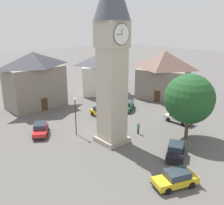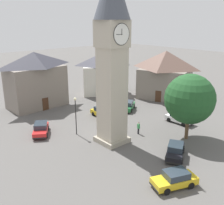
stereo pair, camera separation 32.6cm
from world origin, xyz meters
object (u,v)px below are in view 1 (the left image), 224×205
(tree, at_px, (189,99))
(clock_tower, at_px, (112,42))
(car_black_far, at_px, (40,129))
(building_terrace_right, at_px, (35,80))
(building_shop_left, at_px, (101,73))
(lamp_post, at_px, (75,110))
(car_blue_kerb, at_px, (176,179))
(car_green_alley, at_px, (176,150))
(pedestrian, at_px, (138,127))
(car_red_corner, at_px, (101,112))
(car_white_side, at_px, (127,105))
(car_silver_kerb, at_px, (179,118))
(building_corner_back, at_px, (164,74))

(tree, bearing_deg, clock_tower, -36.15)
(car_black_far, distance_m, building_terrace_right, 12.77)
(building_shop_left, bearing_deg, lamp_post, 40.64)
(building_terrace_right, bearing_deg, car_black_far, 65.37)
(car_blue_kerb, xyz_separation_m, car_green_alley, (-4.49, -3.14, 0.00))
(pedestrian, distance_m, tree, 7.41)
(car_red_corner, bearing_deg, car_green_alley, 82.62)
(car_white_side, height_order, car_green_alley, same)
(pedestrian, bearing_deg, building_shop_left, -116.53)
(car_silver_kerb, height_order, tree, tree)
(clock_tower, height_order, car_green_alley, clock_tower)
(car_silver_kerb, height_order, building_terrace_right, building_terrace_right)
(pedestrian, height_order, tree, tree)
(car_black_far, bearing_deg, clock_tower, 125.34)
(car_green_alley, height_order, building_corner_back, building_corner_back)
(car_blue_kerb, height_order, lamp_post, lamp_post)
(car_white_side, distance_m, car_green_alley, 16.33)
(car_green_alley, height_order, lamp_post, lamp_post)
(car_white_side, xyz_separation_m, tree, (2.21, 12.73, 4.46))
(car_silver_kerb, bearing_deg, clock_tower, -9.36)
(car_green_alley, bearing_deg, pedestrian, -101.98)
(car_green_alley, distance_m, building_corner_back, 23.93)
(car_blue_kerb, xyz_separation_m, tree, (-9.52, -5.04, 4.46))
(pedestrian, relative_size, building_shop_left, 0.17)
(car_blue_kerb, relative_size, car_silver_kerb, 1.07)
(car_blue_kerb, distance_m, building_terrace_right, 29.77)
(building_corner_back, bearing_deg, car_black_far, 0.28)
(clock_tower, relative_size, car_red_corner, 4.92)
(car_black_far, bearing_deg, pedestrian, 138.63)
(car_white_side, relative_size, building_shop_left, 0.44)
(car_white_side, bearing_deg, building_shop_left, -107.88)
(car_red_corner, relative_size, car_green_alley, 0.95)
(car_black_far, xyz_separation_m, pedestrian, (-9.61, 8.46, 0.25))
(car_black_far, relative_size, car_green_alley, 0.99)
(car_blue_kerb, distance_m, lamp_post, 15.52)
(car_black_far, height_order, car_green_alley, same)
(car_red_corner, xyz_separation_m, car_black_far, (10.09, -0.37, 0.00))
(pedestrian, xyz_separation_m, lamp_post, (6.16, -5.32, 2.36))
(car_blue_kerb, relative_size, car_white_side, 1.02)
(car_silver_kerb, bearing_deg, car_red_corner, -53.61)
(car_blue_kerb, height_order, car_red_corner, same)
(car_red_corner, distance_m, building_corner_back, 16.41)
(car_green_alley, xyz_separation_m, tree, (-5.03, -1.90, 4.46))
(pedestrian, xyz_separation_m, building_terrace_right, (4.56, -19.48, 3.76))
(clock_tower, height_order, building_shop_left, clock_tower)
(car_black_far, relative_size, lamp_post, 0.87)
(car_white_side, bearing_deg, car_blue_kerb, 56.58)
(building_terrace_right, distance_m, building_corner_back, 23.66)
(pedestrian, height_order, building_terrace_right, building_terrace_right)
(car_blue_kerb, height_order, building_corner_back, building_corner_back)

